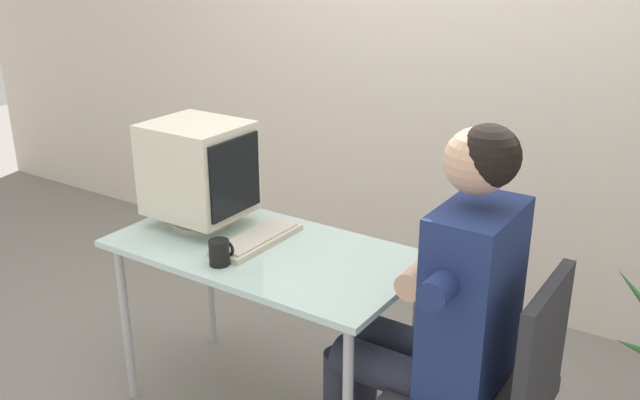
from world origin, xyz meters
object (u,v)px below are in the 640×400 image
object	(u,v)px
office_chair	(492,385)
desk_mug	(220,252)
crt_monitor	(199,170)
keyboard	(257,239)
person_seated	(441,305)
desk	(265,265)

from	to	relation	value
office_chair	desk_mug	world-z (taller)	office_chair
crt_monitor	desk_mug	distance (m)	0.44
keyboard	desk_mug	world-z (taller)	desk_mug
person_seated	desk	bearing A→B (deg)	177.64
desk	crt_monitor	size ratio (longest dim) A/B	2.77
desk	person_seated	size ratio (longest dim) A/B	0.88
office_chair	person_seated	bearing A→B (deg)	180.00
desk	office_chair	distance (m)	0.96
crt_monitor	office_chair	world-z (taller)	crt_monitor
desk	crt_monitor	bearing A→B (deg)	173.46
desk	office_chair	world-z (taller)	office_chair
crt_monitor	keyboard	world-z (taller)	crt_monitor
crt_monitor	office_chair	bearing A→B (deg)	-3.15
crt_monitor	desk_mug	bearing A→B (deg)	-38.01
keyboard	desk_mug	xyz separation A→B (m)	(0.01, -0.22, 0.03)
person_seated	desk_mug	bearing A→B (deg)	-167.85
desk_mug	crt_monitor	bearing A→B (deg)	141.99
desk	person_seated	bearing A→B (deg)	-2.36
desk	office_chair	xyz separation A→B (m)	(0.95, -0.03, -0.16)
desk	desk_mug	world-z (taller)	desk_mug
desk_mug	keyboard	bearing A→B (deg)	92.09
keyboard	person_seated	bearing A→B (deg)	-3.78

